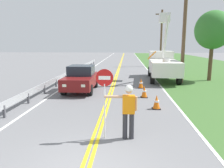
% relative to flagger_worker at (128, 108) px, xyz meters
% --- Properties ---
extents(grass_verge_right, '(16.00, 110.00, 0.01)m').
position_rel_flagger_worker_xyz_m(grass_verge_right, '(10.52, 17.95, -1.04)').
color(grass_verge_right, '#3D662D').
rests_on(grass_verge_right, ground).
extents(centerline_yellow_left, '(0.11, 110.00, 0.01)m').
position_rel_flagger_worker_xyz_m(centerline_yellow_left, '(-1.17, 17.95, -1.04)').
color(centerline_yellow_left, yellow).
rests_on(centerline_yellow_left, ground).
extents(centerline_yellow_right, '(0.11, 110.00, 0.01)m').
position_rel_flagger_worker_xyz_m(centerline_yellow_right, '(-0.99, 17.95, -1.04)').
color(centerline_yellow_right, yellow).
rests_on(centerline_yellow_right, ground).
extents(edge_line_right, '(0.12, 110.00, 0.01)m').
position_rel_flagger_worker_xyz_m(edge_line_right, '(2.52, 17.95, -1.04)').
color(edge_line_right, silver).
rests_on(edge_line_right, ground).
extents(edge_line_left, '(0.12, 110.00, 0.01)m').
position_rel_flagger_worker_xyz_m(edge_line_left, '(-4.68, 17.95, -1.04)').
color(edge_line_left, silver).
rests_on(edge_line_left, ground).
extents(flagger_worker, '(1.09, 0.25, 1.83)m').
position_rel_flagger_worker_xyz_m(flagger_worker, '(0.00, 0.00, 0.00)').
color(flagger_worker, '#2D2D33').
rests_on(flagger_worker, ground).
extents(stop_sign_paddle, '(0.56, 0.04, 2.33)m').
position_rel_flagger_worker_xyz_m(stop_sign_paddle, '(-0.77, -0.02, 0.66)').
color(stop_sign_paddle, silver).
rests_on(stop_sign_paddle, ground).
extents(utility_bucket_truck, '(3.00, 6.92, 5.77)m').
position_rel_flagger_worker_xyz_m(utility_bucket_truck, '(3.16, 12.79, 0.38)').
color(utility_bucket_truck, white).
rests_on(utility_bucket_truck, ground).
extents(oncoming_sedan_nearest, '(1.96, 4.13, 1.70)m').
position_rel_flagger_worker_xyz_m(oncoming_sedan_nearest, '(-3.13, 7.34, -0.21)').
color(oncoming_sedan_nearest, maroon).
rests_on(oncoming_sedan_nearest, ground).
extents(utility_pole_near, '(1.80, 0.28, 8.25)m').
position_rel_flagger_worker_xyz_m(utility_pole_near, '(4.43, 10.97, 3.26)').
color(utility_pole_near, brown).
rests_on(utility_pole_near, ground).
extents(utility_pole_mid, '(1.80, 0.28, 7.90)m').
position_rel_flagger_worker_xyz_m(utility_pole_mid, '(4.83, 25.08, 3.09)').
color(utility_pole_mid, brown).
rests_on(utility_pole_mid, ground).
extents(traffic_cone_lead, '(0.40, 0.40, 0.70)m').
position_rel_flagger_worker_xyz_m(traffic_cone_lead, '(1.40, 3.46, -0.71)').
color(traffic_cone_lead, orange).
rests_on(traffic_cone_lead, ground).
extents(traffic_cone_mid, '(0.40, 0.40, 0.70)m').
position_rel_flagger_worker_xyz_m(traffic_cone_mid, '(0.99, 5.75, -0.71)').
color(traffic_cone_mid, orange).
rests_on(traffic_cone_mid, ground).
extents(traffic_cone_tail, '(0.40, 0.40, 0.70)m').
position_rel_flagger_worker_xyz_m(traffic_cone_tail, '(0.97, 8.51, -0.71)').
color(traffic_cone_tail, orange).
rests_on(traffic_cone_tail, ground).
extents(guardrail_left_shoulder, '(0.10, 32.00, 0.71)m').
position_rel_flagger_worker_xyz_m(guardrail_left_shoulder, '(-5.28, 12.00, -0.53)').
color(guardrail_left_shoulder, '#9EA0A3').
rests_on(guardrail_left_shoulder, ground).
extents(roadside_tree_verge, '(3.00, 3.00, 5.90)m').
position_rel_flagger_worker_xyz_m(roadside_tree_verge, '(7.14, 12.31, 3.22)').
color(roadside_tree_verge, brown).
rests_on(roadside_tree_verge, ground).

